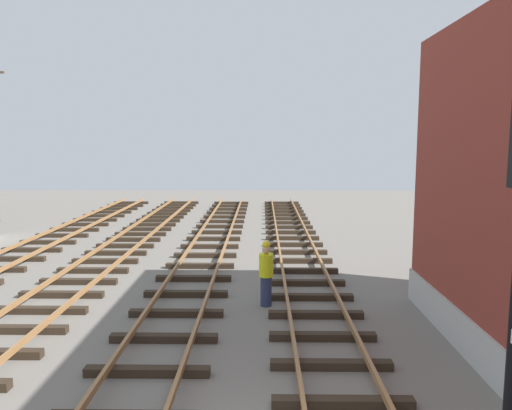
% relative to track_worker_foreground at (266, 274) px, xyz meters
% --- Properties ---
extents(track_worker_foreground, '(0.40, 0.40, 1.87)m').
position_rel_track_worker_foreground_xyz_m(track_worker_foreground, '(0.00, 0.00, 0.00)').
color(track_worker_foreground, '#262D4C').
rests_on(track_worker_foreground, ground).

